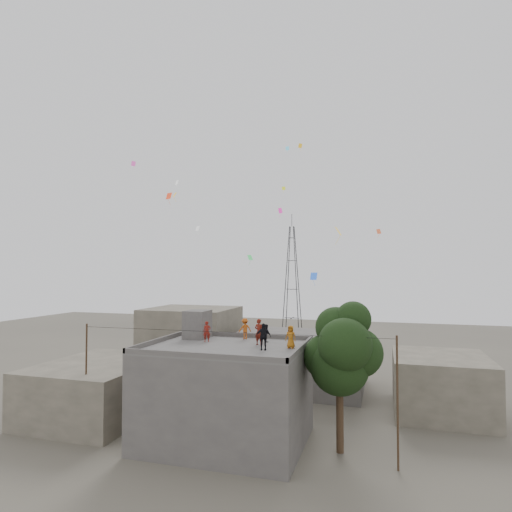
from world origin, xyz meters
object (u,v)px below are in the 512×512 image
(tree, at_px, (342,351))
(transmission_tower, at_px, (292,283))
(stair_head_box, at_px, (197,324))
(person_dark_adult, at_px, (263,337))
(person_red_adult, at_px, (259,332))

(tree, distance_m, transmission_tower, 41.12)
(stair_head_box, bearing_deg, person_dark_adult, -28.10)
(person_red_adult, relative_size, person_dark_adult, 1.05)
(stair_head_box, relative_size, tree, 0.22)
(person_red_adult, height_order, person_dark_adult, person_red_adult)
(stair_head_box, relative_size, person_red_adult, 1.16)
(person_red_adult, bearing_deg, transmission_tower, -68.50)
(tree, height_order, person_dark_adult, tree)
(tree, bearing_deg, stair_head_box, 169.26)
(stair_head_box, xyz_separation_m, tree, (10.57, -2.00, -1.00))
(person_red_adult, bearing_deg, person_dark_adult, 127.26)
(transmission_tower, xyz_separation_m, person_dark_adult, (6.65, -40.53, -2.15))
(person_red_adult, xyz_separation_m, person_dark_adult, (0.73, -1.61, -0.04))
(stair_head_box, height_order, transmission_tower, transmission_tower)
(person_dark_adult, bearing_deg, stair_head_box, 137.11)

